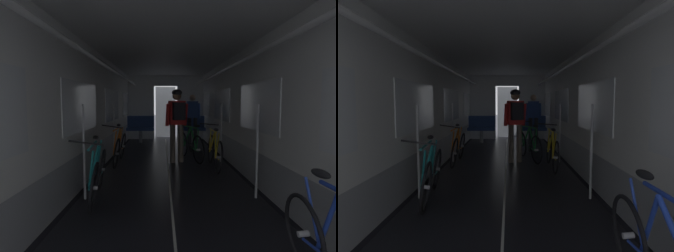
# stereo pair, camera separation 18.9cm
# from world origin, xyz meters

# --- Properties ---
(train_car_shell) EXTENTS (3.14, 12.34, 2.57)m
(train_car_shell) POSITION_xyz_m (-0.00, 3.60, 1.70)
(train_car_shell) COLOR black
(train_car_shell) RESTS_ON ground
(bench_seat_far_left) EXTENTS (0.98, 0.51, 0.95)m
(bench_seat_far_left) POSITION_xyz_m (-0.90, 8.07, 0.57)
(bench_seat_far_left) COLOR gray
(bench_seat_far_left) RESTS_ON ground
(bench_seat_far_right) EXTENTS (0.98, 0.51, 0.95)m
(bench_seat_far_right) POSITION_xyz_m (0.90, 8.07, 0.57)
(bench_seat_far_right) COLOR gray
(bench_seat_far_right) RESTS_ON ground
(bicycle_teal) EXTENTS (0.44, 1.69, 0.96)m
(bicycle_teal) POSITION_xyz_m (-1.07, 2.08, 0.38)
(bicycle_teal) COLOR black
(bicycle_teal) RESTS_ON ground
(bicycle_orange) EXTENTS (0.44, 1.69, 0.96)m
(bicycle_orange) POSITION_xyz_m (-1.12, 4.54, 0.38)
(bicycle_orange) COLOR black
(bicycle_orange) RESTS_ON ground
(bicycle_yellow) EXTENTS (0.44, 1.69, 0.95)m
(bicycle_yellow) POSITION_xyz_m (1.00, 4.04, 0.38)
(bicycle_yellow) COLOR black
(bicycle_yellow) RESTS_ON ground
(person_cyclist_aisle) EXTENTS (0.56, 0.45, 1.73)m
(person_cyclist_aisle) POSITION_xyz_m (0.22, 4.66, 1.07)
(person_cyclist_aisle) COLOR brown
(person_cyclist_aisle) RESTS_ON ground
(bicycle_green_in_aisle) EXTENTS (0.61, 1.64, 0.94)m
(bicycle_green_in_aisle) POSITION_xyz_m (0.55, 4.93, 0.38)
(bicycle_green_in_aisle) COLOR black
(bicycle_green_in_aisle) RESTS_ON ground
(person_standing_near_bench) EXTENTS (0.53, 0.23, 1.69)m
(person_standing_near_bench) POSITION_xyz_m (0.90, 7.70, 0.98)
(person_standing_near_bench) COLOR #2D2D33
(person_standing_near_bench) RESTS_ON ground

